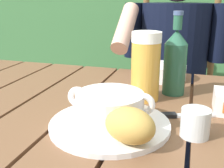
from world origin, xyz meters
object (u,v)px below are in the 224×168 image
at_px(serving_plate, 110,124).
at_px(beer_glass, 146,66).
at_px(diner_bowl, 165,72).
at_px(bread_roll, 130,125).
at_px(table_knife, 175,115).
at_px(person_eating, 172,65).
at_px(chair_near_diner, 173,96).
at_px(soup_bowl, 110,107).
at_px(beer_bottle, 175,61).
at_px(water_glass_small, 195,123).

relative_size(serving_plate, beer_glass, 1.42).
bearing_deg(diner_bowl, bread_roll, -91.87).
bearing_deg(table_knife, person_eating, 95.35).
bearing_deg(chair_near_diner, serving_plate, -94.72).
height_order(chair_near_diner, beer_glass, chair_near_diner).
relative_size(chair_near_diner, soup_bowl, 5.05).
bearing_deg(chair_near_diner, beer_glass, -92.64).
distance_m(chair_near_diner, diner_bowl, 0.62).
xyz_separation_m(person_eating, soup_bowl, (-0.08, -0.76, 0.08)).
relative_size(chair_near_diner, table_knife, 6.34).
xyz_separation_m(serving_plate, diner_bowl, (0.08, 0.42, 0.02)).
bearing_deg(soup_bowl, serving_plate, -63.43).
height_order(serving_plate, soup_bowl, soup_bowl).
bearing_deg(beer_glass, bread_roll, -85.98).
distance_m(soup_bowl, beer_bottle, 0.30).
height_order(bread_roll, water_glass_small, bread_roll).
distance_m(beer_glass, beer_bottle, 0.11).
distance_m(chair_near_diner, bread_roll, 1.09).
bearing_deg(water_glass_small, chair_near_diner, 96.36).
relative_size(soup_bowl, beer_glass, 1.05).
bearing_deg(person_eating, beer_bottle, -84.91).
bearing_deg(water_glass_small, person_eating, 98.30).
height_order(soup_bowl, beer_bottle, beer_bottle).
xyz_separation_m(soup_bowl, diner_bowl, (0.08, 0.42, -0.02)).
xyz_separation_m(soup_bowl, beer_glass, (0.04, 0.20, 0.05)).
bearing_deg(diner_bowl, soup_bowl, -100.76).
height_order(serving_plate, diner_bowl, diner_bowl).
bearing_deg(soup_bowl, beer_glass, 77.46).
bearing_deg(serving_plate, soup_bowl, 116.57).
bearing_deg(bread_roll, serving_plate, 130.60).
height_order(chair_near_diner, beer_bottle, chair_near_diner).
distance_m(water_glass_small, table_knife, 0.10).
distance_m(bread_roll, table_knife, 0.19).
relative_size(serving_plate, water_glass_small, 4.47).
xyz_separation_m(beer_bottle, table_knife, (0.02, -0.18, -0.10)).
bearing_deg(beer_glass, chair_near_diner, 87.36).
bearing_deg(bread_roll, diner_bowl, 88.13).
distance_m(serving_plate, beer_glass, 0.22).
xyz_separation_m(person_eating, table_knife, (0.06, -0.67, 0.03)).
relative_size(table_knife, diner_bowl, 1.11).
distance_m(person_eating, water_glass_small, 0.76).
distance_m(serving_plate, soup_bowl, 0.04).
xyz_separation_m(serving_plate, beer_glass, (0.04, 0.20, 0.09)).
bearing_deg(beer_glass, person_eating, 86.69).
height_order(soup_bowl, water_glass_small, soup_bowl).
distance_m(beer_bottle, water_glass_small, 0.28).
distance_m(person_eating, diner_bowl, 0.35).
xyz_separation_m(person_eating, bread_roll, (-0.01, -0.84, 0.08)).
relative_size(bread_roll, table_knife, 0.80).
distance_m(chair_near_diner, beer_bottle, 0.78).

